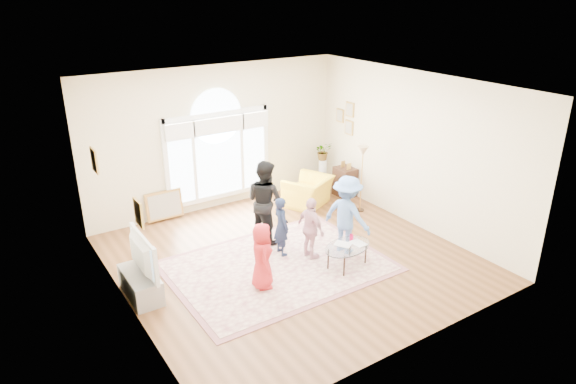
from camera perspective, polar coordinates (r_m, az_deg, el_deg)
ground at (r=9.66m, az=0.41°, el=-7.35°), size 6.00×6.00×0.00m
room_shell at (r=11.34m, az=-7.50°, el=5.61°), size 6.00×6.00×6.00m
area_rug at (r=9.38m, az=-1.13°, el=-8.22°), size 3.60×2.60×0.02m
rug_border at (r=9.39m, az=-1.13°, el=-8.24°), size 3.80×2.80×0.01m
tv_console at (r=8.80m, az=-16.05°, el=-9.87°), size 0.45×1.00×0.42m
television at (r=8.54m, az=-16.38°, el=-6.77°), size 0.18×1.15×0.66m
coffee_table at (r=9.25m, az=6.63°, el=-6.10°), size 1.10×0.84×0.54m
armchair at (r=11.80m, az=2.25°, el=0.07°), size 1.30×1.24×0.66m
side_cabinet at (r=12.39m, az=6.34°, el=1.14°), size 0.40×0.50×0.70m
floor_lamp at (r=11.27m, az=8.30°, el=3.94°), size 0.30×0.30×1.51m
plant_pedestal at (r=12.92m, az=3.86°, el=2.12°), size 0.20×0.20×0.70m
potted_plant at (r=12.74m, az=3.92°, el=4.55°), size 0.45×0.41×0.45m
leaning_picture at (r=11.47m, az=-13.43°, el=-3.03°), size 0.80×0.14×0.62m
child_red at (r=8.51m, az=-2.91°, el=-7.11°), size 0.53×0.65×1.15m
child_navy at (r=9.52m, az=-0.75°, el=-3.81°), size 0.30×0.43×1.14m
child_black at (r=9.99m, az=-2.59°, el=-0.97°), size 0.83×0.94×1.64m
child_pink at (r=9.38m, az=2.57°, el=-4.07°), size 0.33×0.71×1.18m
child_blue at (r=9.58m, az=6.58°, el=-2.54°), size 0.82×1.10×1.51m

